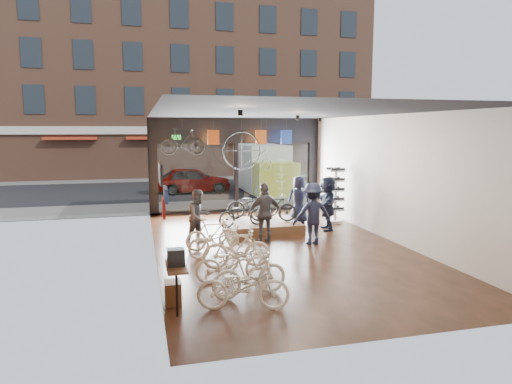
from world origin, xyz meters
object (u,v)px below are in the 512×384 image
object	(u,v)px
box_truck	(266,169)
customer_1	(199,216)
customer_4	(299,200)
floor_bike_1	(250,273)
floor_bike_2	(233,263)
display_platform	(262,226)
floor_bike_5	(212,234)
floor_bike_4	(220,241)
floor_bike_3	(236,248)
hung_bike	(182,142)
display_bike_right	(253,204)
customer_5	(328,203)
floor_bike_0	(243,286)
customer_2	(265,213)
penny_farthing	(250,152)
display_bike_mid	(273,208)
sunglasses_rack	(335,195)
street_car	(192,180)
display_bike_left	(242,213)
customer_3	(313,214)

from	to	relation	value
box_truck	customer_1	bearing A→B (deg)	-115.83
box_truck	customer_4	xyz separation A→B (m)	(-0.99, -7.95, -0.41)
floor_bike_1	floor_bike_2	distance (m)	0.97
display_platform	floor_bike_5	bearing A→B (deg)	-134.14
floor_bike_1	floor_bike_4	world-z (taller)	floor_bike_1
floor_bike_3	hung_bike	distance (m)	6.38
floor_bike_5	display_bike_right	distance (m)	3.38
floor_bike_1	floor_bike_3	xyz separation A→B (m)	(0.14, 1.94, 0.01)
customer_1	customer_5	world-z (taller)	customer_5
display_platform	hung_bike	world-z (taller)	hung_bike
floor_bike_0	customer_2	size ratio (longest dim) A/B	0.97
floor_bike_3	penny_farthing	bearing A→B (deg)	-14.72
floor_bike_1	floor_bike_4	distance (m)	2.97
display_platform	penny_farthing	bearing A→B (deg)	85.74
display_bike_mid	sunglasses_rack	distance (m)	2.61
customer_2	street_car	bearing A→B (deg)	-90.04
display_bike_left	penny_farthing	distance (m)	3.69
floor_bike_1	customer_3	xyz separation A→B (m)	(2.79, 3.70, 0.42)
display_bike_right	sunglasses_rack	xyz separation A→B (m)	(3.00, -0.12, 0.23)
display_platform	display_bike_left	distance (m)	1.11
customer_3	hung_bike	xyz separation A→B (m)	(-3.36, 4.10, 2.02)
floor_bike_2	floor_bike_3	world-z (taller)	floor_bike_3
customer_1	floor_bike_3	bearing A→B (deg)	-107.35
floor_bike_0	customer_5	size ratio (longest dim) A/B	0.96
hung_bike	customer_2	bearing A→B (deg)	-140.19
display_bike_left	customer_4	size ratio (longest dim) A/B	0.93
customer_3	customer_5	xyz separation A→B (m)	(1.20, 1.70, -0.01)
customer_2	floor_bike_0	bearing A→B (deg)	65.66
display_bike_mid	floor_bike_2	bearing A→B (deg)	170.13
display_bike_right	customer_2	bearing A→B (deg)	173.79
floor_bike_5	penny_farthing	bearing A→B (deg)	-27.99
floor_bike_0	customer_2	distance (m)	5.12
floor_bike_0	floor_bike_4	size ratio (longest dim) A/B	1.02
customer_5	floor_bike_5	bearing A→B (deg)	-53.92
street_car	floor_bike_3	xyz separation A→B (m)	(-0.47, -13.66, -0.20)
street_car	floor_bike_1	distance (m)	15.61
display_bike_right	customer_5	xyz separation A→B (m)	(2.29, -1.12, 0.12)
street_car	box_truck	world-z (taller)	box_truck
floor_bike_2	customer_3	bearing A→B (deg)	-45.63
floor_bike_0	floor_bike_2	size ratio (longest dim) A/B	1.04
floor_bike_2	customer_4	size ratio (longest dim) A/B	0.97
display_bike_mid	sunglasses_rack	size ratio (longest dim) A/B	0.77
floor_bike_1	floor_bike_4	bearing A→B (deg)	-9.25
street_car	customer_5	bearing A→B (deg)	-161.68
street_car	floor_bike_4	xyz separation A→B (m)	(-0.70, -12.63, -0.25)
floor_bike_4	street_car	bearing A→B (deg)	-7.08
box_truck	display_bike_right	distance (m)	8.53
customer_5	penny_farthing	bearing A→B (deg)	-131.97
customer_5	floor_bike_3	bearing A→B (deg)	-33.91
customer_2	customer_4	distance (m)	3.14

